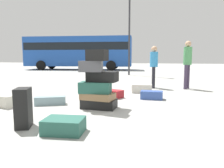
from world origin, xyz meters
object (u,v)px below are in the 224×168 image
suitcase_navy_upright_blue (152,95)px  parked_bus (79,51)px  suitcase_cream_right_side (4,100)px  person_tourist_with_camera (188,60)px  suitcase_tower (98,85)px  suitcase_cream_foreground_far (142,88)px  suitcase_teal_left_side (64,126)px  lamp_post (130,11)px  suitcase_black_foreground_near (23,108)px  person_bearded_onlooker (154,63)px  suitcase_maroon_white_trunk (114,94)px  suitcase_slate_behind_tower (50,100)px

suitcase_navy_upright_blue → parked_bus: size_ratio=0.06×
suitcase_cream_right_side → person_tourist_with_camera: (4.54, 4.09, 0.93)m
suitcase_tower → parked_bus: bearing=114.4°
suitcase_tower → suitcase_cream_foreground_far: (0.74, 2.46, -0.40)m
suitcase_teal_left_side → suitcase_navy_upright_blue: suitcase_navy_upright_blue is taller
suitcase_teal_left_side → person_tourist_with_camera: bearing=60.6°
suitcase_cream_foreground_far → suitcase_teal_left_side: suitcase_cream_foreground_far is taller
person_tourist_with_camera → lamp_post: (-3.18, 5.84, 3.16)m
suitcase_black_foreground_near → person_bearded_onlooker: 5.63m
person_bearded_onlooker → suitcase_cream_foreground_far: bearing=-16.2°
suitcase_black_foreground_near → person_bearded_onlooker: (1.84, 5.28, 0.62)m
suitcase_teal_left_side → suitcase_navy_upright_blue: bearing=63.0°
suitcase_maroon_white_trunk → lamp_post: size_ratio=0.08×
suitcase_cream_right_side → parked_bus: (-4.57, 15.39, 1.70)m
suitcase_tower → suitcase_slate_behind_tower: bearing=176.9°
lamp_post → suitcase_maroon_white_trunk: bearing=-83.5°
suitcase_slate_behind_tower → suitcase_cream_right_side: bearing=177.8°
suitcase_slate_behind_tower → suitcase_maroon_white_trunk: size_ratio=1.46×
suitcase_black_foreground_near → person_bearded_onlooker: size_ratio=0.41×
suitcase_teal_left_side → parked_bus: (-6.83, 16.72, 1.72)m
person_tourist_with_camera → suitcase_maroon_white_trunk: bearing=-16.3°
lamp_post → suitcase_tower: bearing=-84.6°
parked_bus → suitcase_cream_foreground_far: bearing=-66.2°
suitcase_cream_foreground_far → suitcase_navy_upright_blue: (0.39, -1.06, -0.02)m
suitcase_tower → person_bearded_onlooker: 3.86m
suitcase_tower → suitcase_maroon_white_trunk: bearing=88.3°
suitcase_tower → suitcase_black_foreground_near: suitcase_tower is taller
parked_bus → person_tourist_with_camera: bearing=-58.4°
suitcase_tower → suitcase_slate_behind_tower: 1.34m
lamp_post → suitcase_cream_right_side: bearing=-97.8°
suitcase_slate_behind_tower → suitcase_maroon_white_trunk: (1.30, 1.29, 0.01)m
suitcase_tower → parked_bus: parked_bus is taller
suitcase_slate_behind_tower → suitcase_cream_right_side: (-1.01, -0.41, 0.04)m
suitcase_cream_foreground_far → lamp_post: lamp_post is taller
suitcase_black_foreground_near → person_bearded_onlooker: bearing=47.8°
suitcase_black_foreground_near → lamp_post: 11.83m
suitcase_black_foreground_near → parked_bus: (-6.05, 16.64, 1.50)m
suitcase_slate_behind_tower → person_bearded_onlooker: person_bearded_onlooker is taller
suitcase_tower → suitcase_maroon_white_trunk: 1.42m
suitcase_navy_upright_blue → lamp_post: (-2.04, 8.18, 4.11)m
suitcase_tower → suitcase_teal_left_side: size_ratio=2.21×
suitcase_black_foreground_near → suitcase_cream_foreground_far: (1.53, 4.06, -0.19)m
suitcase_cream_right_side → suitcase_teal_left_side: bearing=-13.2°
suitcase_cream_foreground_far → parked_bus: (-7.58, 12.58, 1.69)m
suitcase_tower → suitcase_cream_right_side: bearing=-171.4°
suitcase_cream_foreground_far → person_tourist_with_camera: size_ratio=0.37×
suitcase_slate_behind_tower → suitcase_black_foreground_near: bearing=-98.3°
suitcase_navy_upright_blue → suitcase_slate_behind_tower: bearing=-150.9°
parked_bus → suitcase_cream_right_side: bearing=-80.8°
person_bearded_onlooker → lamp_post: (-1.96, 5.89, 3.27)m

